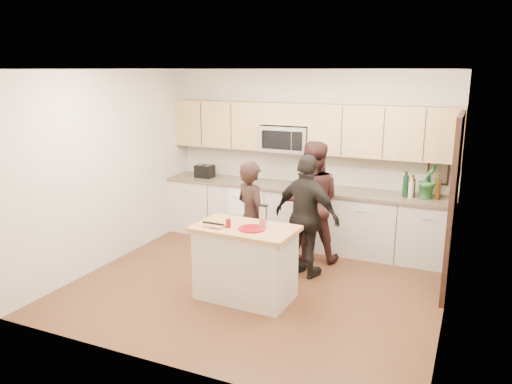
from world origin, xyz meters
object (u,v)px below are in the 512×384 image
at_px(island, 245,262).
at_px(toaster, 205,171).
at_px(woman_left, 251,218).
at_px(woman_right, 307,217).
at_px(woman_center, 311,202).

relative_size(island, toaster, 4.22).
bearing_deg(woman_left, woman_right, -131.73).
bearing_deg(island, woman_left, 111.51).
height_order(island, woman_center, woman_center).
bearing_deg(island, woman_center, 80.56).
bearing_deg(woman_right, woman_left, 31.38).
xyz_separation_m(toaster, woman_left, (1.47, -1.34, -0.27)).
distance_m(woman_left, woman_right, 0.73).
bearing_deg(toaster, island, -50.13).
bearing_deg(island, woman_right, 66.91).
bearing_deg(toaster, woman_left, -42.26).
xyz_separation_m(woman_left, woman_center, (0.57, 0.80, 0.10)).
height_order(island, woman_left, woman_left).
xyz_separation_m(woman_left, woman_right, (0.70, 0.21, 0.05)).
height_order(island, toaster, toaster).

